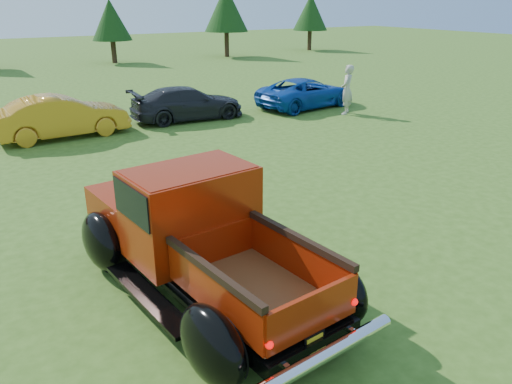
# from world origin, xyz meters

# --- Properties ---
(ground) EXTENTS (120.00, 120.00, 0.00)m
(ground) POSITION_xyz_m (0.00, 0.00, 0.00)
(ground) COLOR #345317
(ground) RESTS_ON ground
(tree_mid_right) EXTENTS (2.82, 2.82, 4.40)m
(tree_mid_right) POSITION_xyz_m (6.00, 30.00, 2.97)
(tree_mid_right) COLOR #332114
(tree_mid_right) RESTS_ON ground
(tree_east) EXTENTS (3.46, 3.46, 5.40)m
(tree_east) POSITION_xyz_m (15.00, 29.50, 3.66)
(tree_east) COLOR #332114
(tree_east) RESTS_ON ground
(tree_far_east) EXTENTS (3.07, 3.07, 4.80)m
(tree_far_east) POSITION_xyz_m (24.00, 30.50, 3.25)
(tree_far_east) COLOR #332114
(tree_far_east) RESTS_ON ground
(pickup_truck) EXTENTS (3.04, 5.58, 2.00)m
(pickup_truck) POSITION_xyz_m (-1.57, -0.71, 0.95)
(pickup_truck) COLOR black
(pickup_truck) RESTS_ON ground
(show_car_yellow) EXTENTS (4.36, 1.72, 1.41)m
(show_car_yellow) POSITION_xyz_m (-1.50, 10.09, 0.71)
(show_car_yellow) COLOR orange
(show_car_yellow) RESTS_ON ground
(show_car_grey) EXTENTS (4.43, 1.97, 1.26)m
(show_car_grey) POSITION_xyz_m (3.20, 10.38, 0.63)
(show_car_grey) COLOR black
(show_car_grey) RESTS_ON ground
(show_car_blue) EXTENTS (4.74, 2.71, 1.25)m
(show_car_blue) POSITION_xyz_m (8.50, 9.93, 0.62)
(show_car_blue) COLOR #0E3D9C
(show_car_blue) RESTS_ON ground
(spectator) EXTENTS (0.85, 0.82, 1.96)m
(spectator) POSITION_xyz_m (9.11, 8.00, 0.98)
(spectator) COLOR #AAA793
(spectator) RESTS_ON ground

